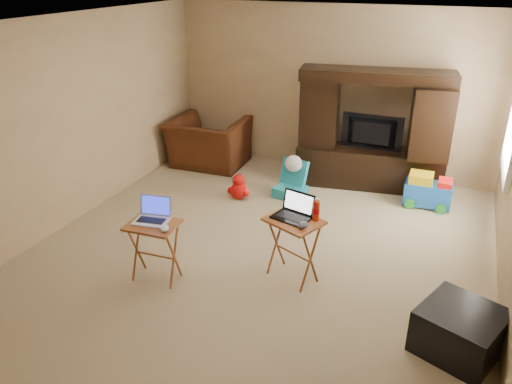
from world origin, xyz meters
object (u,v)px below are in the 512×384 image
at_px(laptop_right, 291,208).
at_px(mouse_left, 165,228).
at_px(laptop_left, 150,211).
at_px(water_bottle, 316,211).
at_px(mouse_right, 303,225).
at_px(child_rocker, 290,180).
at_px(push_toy, 428,190).
at_px(ottoman, 460,331).
at_px(entertainment_center, 372,130).
at_px(plush_toy, 239,186).
at_px(tray_table_left, 155,252).
at_px(recliner, 209,143).
at_px(television, 371,133).
at_px(tray_table_right, 293,249).

height_order(laptop_right, mouse_left, laptop_right).
xyz_separation_m(laptop_left, water_bottle, (1.53, 0.61, 0.02)).
bearing_deg(water_bottle, mouse_right, -109.29).
relative_size(child_rocker, push_toy, 0.83).
height_order(ottoman, laptop_left, laptop_left).
bearing_deg(laptop_right, push_toy, 77.05).
bearing_deg(ottoman, mouse_right, 166.83).
relative_size(mouse_left, mouse_right, 0.94).
height_order(push_toy, mouse_left, mouse_left).
bearing_deg(mouse_right, water_bottle, 70.71).
bearing_deg(entertainment_center, mouse_right, -101.30).
bearing_deg(mouse_left, plush_toy, 95.73).
relative_size(plush_toy, mouse_right, 2.67).
bearing_deg(tray_table_left, ottoman, -1.73).
bearing_deg(child_rocker, recliner, 170.43).
height_order(entertainment_center, water_bottle, entertainment_center).
xyz_separation_m(entertainment_center, television, (0.00, -0.04, -0.03)).
distance_m(entertainment_center, laptop_right, 2.71).
distance_m(entertainment_center, laptop_left, 3.60).
height_order(television, laptop_left, television).
relative_size(child_rocker, tray_table_right, 0.75).
bearing_deg(tray_table_right, recliner, 155.04).
relative_size(ottoman, laptop_right, 1.74).
xyz_separation_m(tray_table_left, tray_table_right, (1.30, 0.56, 0.02)).
xyz_separation_m(recliner, tray_table_right, (2.32, -2.54, -0.04)).
height_order(laptop_right, mouse_right, laptop_right).
bearing_deg(television, push_toy, 159.61).
bearing_deg(laptop_left, tray_table_right, 12.09).
bearing_deg(laptop_left, tray_table_left, -54.76).
xyz_separation_m(recliner, child_rocker, (1.63, -0.65, -0.12)).
bearing_deg(recliner, push_toy, 174.14).
xyz_separation_m(tray_table_right, mouse_right, (0.13, -0.12, 0.37)).
relative_size(recliner, water_bottle, 5.58).
xyz_separation_m(entertainment_center, ottoman, (1.42, -3.19, -0.65)).
bearing_deg(child_rocker, mouse_left, -87.33).
bearing_deg(push_toy, tray_table_right, -116.90).
relative_size(tray_table_left, laptop_left, 1.91).
xyz_separation_m(plush_toy, laptop_left, (-0.00, -2.08, 0.58)).
height_order(recliner, push_toy, recliner).
bearing_deg(child_rocker, entertainment_center, 54.00).
height_order(tray_table_left, laptop_left, laptop_left).
bearing_deg(laptop_left, child_rocker, 65.42).
height_order(entertainment_center, child_rocker, entertainment_center).
distance_m(entertainment_center, ottoman, 3.55).
height_order(plush_toy, ottoman, ottoman).
bearing_deg(water_bottle, mouse_left, -151.42).
distance_m(entertainment_center, television, 0.06).
relative_size(television, laptop_right, 2.42).
xyz_separation_m(television, water_bottle, (-0.03, -2.59, -0.03)).
bearing_deg(recliner, laptop_left, 105.38).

